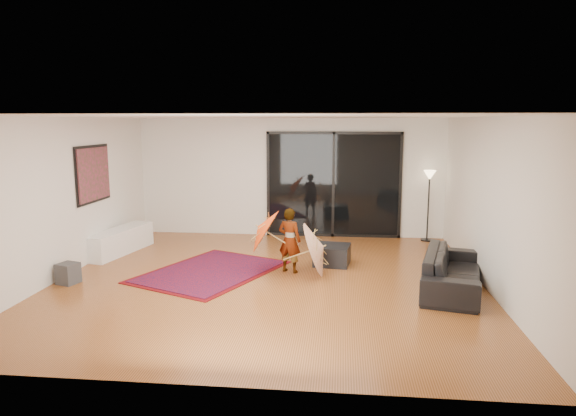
# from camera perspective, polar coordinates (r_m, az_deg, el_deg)

# --- Properties ---
(floor) EXTENTS (7.00, 7.00, 0.00)m
(floor) POSITION_cam_1_polar(r_m,az_deg,el_deg) (8.67, -2.15, -8.04)
(floor) COLOR #9D582B
(floor) RESTS_ON ground
(ceiling) EXTENTS (7.00, 7.00, 0.00)m
(ceiling) POSITION_cam_1_polar(r_m,az_deg,el_deg) (8.26, -2.27, 10.11)
(ceiling) COLOR white
(ceiling) RESTS_ON wall_back
(wall_back) EXTENTS (7.00, 0.00, 7.00)m
(wall_back) POSITION_cam_1_polar(r_m,az_deg,el_deg) (11.80, 0.21, 3.40)
(wall_back) COLOR silver
(wall_back) RESTS_ON floor
(wall_front) EXTENTS (7.00, 0.00, 7.00)m
(wall_front) POSITION_cam_1_polar(r_m,az_deg,el_deg) (4.99, -7.95, -5.33)
(wall_front) COLOR silver
(wall_front) RESTS_ON floor
(wall_left) EXTENTS (0.00, 7.00, 7.00)m
(wall_left) POSITION_cam_1_polar(r_m,az_deg,el_deg) (9.51, -23.58, 1.08)
(wall_left) COLOR silver
(wall_left) RESTS_ON floor
(wall_right) EXTENTS (0.00, 7.00, 7.00)m
(wall_right) POSITION_cam_1_polar(r_m,az_deg,el_deg) (8.59, 21.57, 0.38)
(wall_right) COLOR silver
(wall_right) RESTS_ON floor
(sliding_door) EXTENTS (3.06, 0.07, 2.40)m
(sliding_door) POSITION_cam_1_polar(r_m,az_deg,el_deg) (11.73, 5.07, 2.59)
(sliding_door) COLOR black
(sliding_door) RESTS_ON wall_back
(painting) EXTENTS (0.04, 1.28, 1.08)m
(painting) POSITION_cam_1_polar(r_m,az_deg,el_deg) (10.33, -20.81, 3.56)
(painting) COLOR black
(painting) RESTS_ON wall_left
(media_console) EXTENTS (0.77, 1.82, 0.49)m
(media_console) POSITION_cam_1_polar(r_m,az_deg,el_deg) (10.90, -18.19, -3.50)
(media_console) COLOR white
(media_console) RESTS_ON floor
(speaker) EXTENTS (0.37, 0.37, 0.34)m
(speaker) POSITION_cam_1_polar(r_m,az_deg,el_deg) (9.20, -23.25, -6.69)
(speaker) COLOR #424244
(speaker) RESTS_ON floor
(persian_rug) EXTENTS (2.71, 3.08, 0.02)m
(persian_rug) POSITION_cam_1_polar(r_m,az_deg,el_deg) (9.23, -8.58, -6.98)
(persian_rug) COLOR #54070B
(persian_rug) RESTS_ON floor
(sofa) EXTENTS (1.30, 2.25, 0.62)m
(sofa) POSITION_cam_1_polar(r_m,az_deg,el_deg) (8.53, 17.83, -6.63)
(sofa) COLOR black
(sofa) RESTS_ON floor
(ottoman) EXTENTS (0.71, 0.71, 0.36)m
(ottoman) POSITION_cam_1_polar(r_m,az_deg,el_deg) (9.60, 4.92, -5.20)
(ottoman) COLOR black
(ottoman) RESTS_ON floor
(floor_lamp) EXTENTS (0.27, 0.27, 1.57)m
(floor_lamp) POSITION_cam_1_polar(r_m,az_deg,el_deg) (11.67, 15.42, 2.44)
(floor_lamp) COLOR black
(floor_lamp) RESTS_ON floor
(child) EXTENTS (0.48, 0.40, 1.14)m
(child) POSITION_cam_1_polar(r_m,az_deg,el_deg) (8.99, 0.18, -3.61)
(child) COLOR #999999
(child) RESTS_ON floor
(parasol_orange) EXTENTS (0.59, 0.87, 0.89)m
(parasol_orange) POSITION_cam_1_polar(r_m,az_deg,el_deg) (8.97, -3.35, -2.58)
(parasol_orange) COLOR #E7410C
(parasol_orange) RESTS_ON child
(parasol_white) EXTENTS (0.52, 0.96, 0.97)m
(parasol_white) POSITION_cam_1_polar(r_m,az_deg,el_deg) (8.82, 3.97, -4.34)
(parasol_white) COLOR white
(parasol_white) RESTS_ON floor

